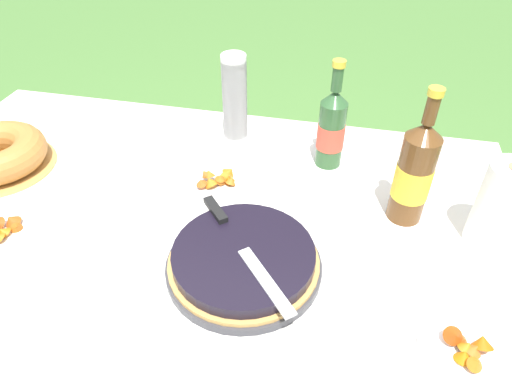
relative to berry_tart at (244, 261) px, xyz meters
name	(u,v)px	position (x,y,z in m)	size (l,w,h in m)	color
ground_plane	(206,370)	(-0.19, 0.15, -0.77)	(16.00, 16.00, 0.00)	#4C7A38
garden_table	(188,232)	(-0.19, 0.15, -0.10)	(1.64, 1.00, 0.74)	brown
tablecloth	(186,216)	(-0.19, 0.15, -0.04)	(1.65, 1.01, 0.10)	white
berry_tart	(244,261)	(0.00, 0.00, 0.00)	(0.34, 0.34, 0.06)	#38383D
serving_knife	(237,240)	(-0.02, 0.02, 0.04)	(0.26, 0.30, 0.01)	silver
cup_stack	(235,99)	(-0.15, 0.51, 0.10)	(0.07, 0.07, 0.27)	white
cider_bottle_green	(331,128)	(0.14, 0.44, 0.09)	(0.08, 0.08, 0.31)	#2D562D
cider_bottle_amber	(414,173)	(0.34, 0.26, 0.10)	(0.09, 0.09, 0.34)	brown
snack_plate_near	(220,183)	(-0.13, 0.27, -0.02)	(0.20, 0.20, 0.05)	white
snack_plate_left	(472,354)	(0.45, -0.12, -0.02)	(0.19, 0.19, 0.06)	white
paper_towel_roll	(502,207)	(0.53, 0.21, 0.08)	(0.11, 0.11, 0.21)	white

